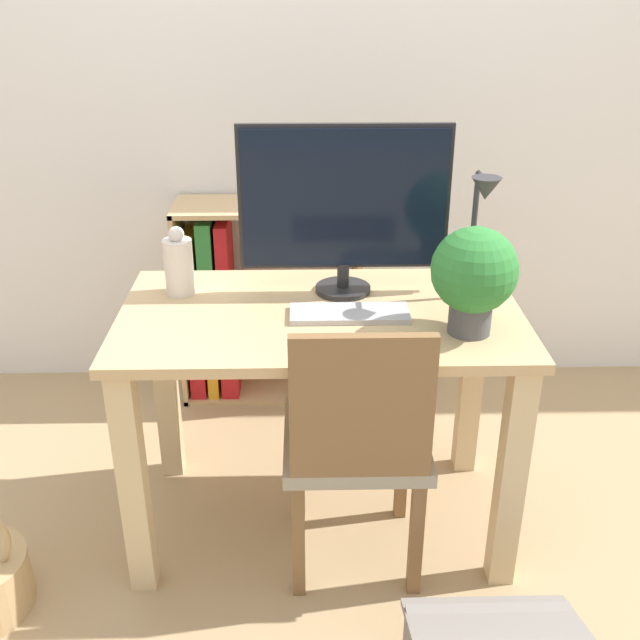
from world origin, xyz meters
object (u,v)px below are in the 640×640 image
monitor (344,202)px  keyboard (350,314)px  chair (357,440)px  desk_lamp (478,227)px  vase (179,264)px  bookshelf (238,306)px  potted_plant (474,274)px

monitor → keyboard: (0.01, -0.18, -0.27)m
chair → desk_lamp: bearing=40.7°
vase → bookshelf: (0.10, 0.68, -0.44)m
desk_lamp → bookshelf: size_ratio=0.48×
potted_plant → chair: 0.54m
vase → bookshelf: 0.82m
desk_lamp → vase: bearing=173.0°
potted_plant → chair: bearing=-165.3°
keyboard → desk_lamp: size_ratio=0.87×
desk_lamp → bookshelf: bearing=133.5°
potted_plant → bookshelf: 1.29m
keyboard → vase: (-0.49, 0.17, 0.08)m
monitor → potted_plant: bearing=-41.6°
keyboard → vase: size_ratio=1.60×
monitor → vase: (-0.48, -0.00, -0.18)m
keyboard → monitor: bearing=93.1°
chair → monitor: bearing=97.8°
desk_lamp → bookshelf: desk_lamp is taller
keyboard → bookshelf: bookshelf is taller
chair → vase: bearing=148.8°
bookshelf → keyboard: bearing=-65.5°
keyboard → potted_plant: size_ratio=1.14×
monitor → desk_lamp: size_ratio=1.58×
vase → desk_lamp: 0.86m
vase → bookshelf: size_ratio=0.26×
monitor → chair: (0.02, -0.36, -0.56)m
monitor → bookshelf: size_ratio=0.75×
monitor → vase: monitor is taller
monitor → chair: size_ratio=0.73×
monitor → bookshelf: (-0.38, 0.68, -0.62)m
potted_plant → desk_lamp: bearing=76.2°
vase → chair: size_ratio=0.25×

